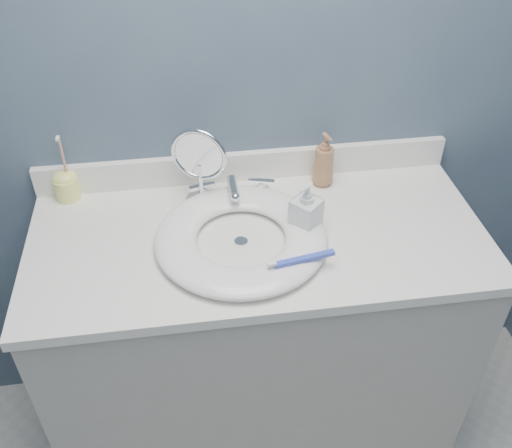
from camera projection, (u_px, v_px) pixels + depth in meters
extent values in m
cube|color=#445166|center=(244.00, 77.00, 1.53)|extent=(2.20, 0.02, 2.40)
cube|color=#B8B2A8|center=(258.00, 343.00, 1.81)|extent=(1.20, 0.55, 0.85)
cube|color=white|center=(258.00, 238.00, 1.53)|extent=(1.22, 0.57, 0.03)
cube|color=white|center=(246.00, 166.00, 1.69)|extent=(1.22, 0.02, 0.09)
cylinder|color=silver|center=(241.00, 242.00, 1.49)|extent=(0.04, 0.04, 0.01)
cube|color=silver|center=(232.00, 194.00, 1.65)|extent=(0.22, 0.05, 0.01)
cylinder|color=silver|center=(232.00, 186.00, 1.63)|extent=(0.03, 0.03, 0.06)
cylinder|color=silver|center=(233.00, 187.00, 1.58)|extent=(0.02, 0.09, 0.02)
sphere|color=silver|center=(235.00, 197.00, 1.54)|extent=(0.03, 0.03, 0.03)
cylinder|color=silver|center=(203.00, 192.00, 1.63)|extent=(0.02, 0.02, 0.03)
cube|color=silver|center=(202.00, 186.00, 1.62)|extent=(0.08, 0.03, 0.01)
cylinder|color=silver|center=(261.00, 187.00, 1.65)|extent=(0.02, 0.02, 0.03)
cube|color=silver|center=(261.00, 181.00, 1.63)|extent=(0.08, 0.03, 0.01)
cylinder|color=silver|center=(202.00, 199.00, 1.63)|extent=(0.09, 0.09, 0.01)
cylinder|color=silver|center=(201.00, 183.00, 1.59)|extent=(0.01, 0.01, 0.12)
torus|color=silver|center=(199.00, 155.00, 1.53)|extent=(0.15, 0.07, 0.16)
cylinder|color=white|center=(199.00, 155.00, 1.53)|extent=(0.13, 0.06, 0.13)
imported|color=#A06C48|center=(324.00, 160.00, 1.65)|extent=(0.08, 0.08, 0.17)
imported|color=silver|center=(306.00, 209.00, 1.48)|extent=(0.10, 0.10, 0.15)
cylinder|color=#FBFE7F|center=(67.00, 188.00, 1.63)|extent=(0.07, 0.07, 0.07)
ellipsoid|color=#FBFE7F|center=(64.00, 179.00, 1.60)|extent=(0.07, 0.06, 0.04)
cylinder|color=tan|center=(64.00, 160.00, 1.57)|extent=(0.01, 0.02, 0.13)
cube|color=white|center=(58.00, 139.00, 1.52)|extent=(0.01, 0.02, 0.01)
cube|color=#3649C2|center=(305.00, 259.00, 1.38)|extent=(0.16, 0.04, 0.01)
cube|color=white|center=(272.00, 264.00, 1.35)|extent=(0.02, 0.02, 0.01)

